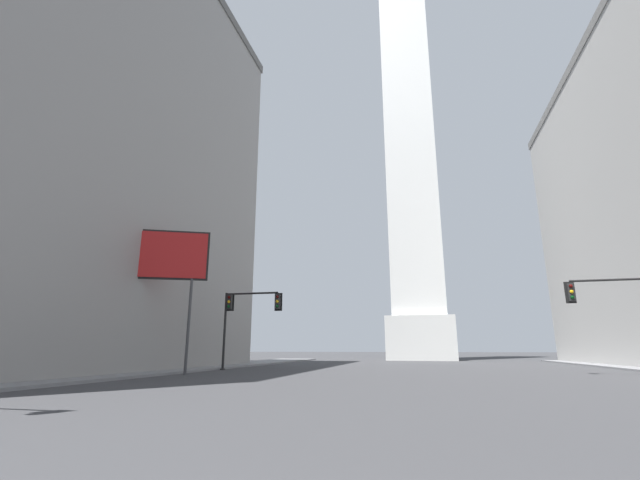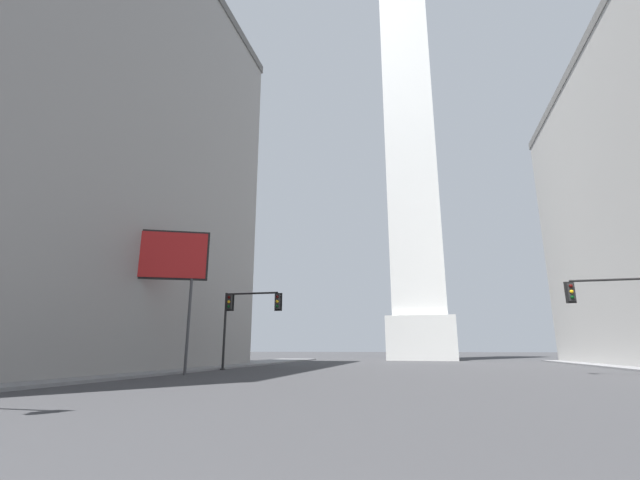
{
  "view_description": "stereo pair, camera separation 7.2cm",
  "coord_description": "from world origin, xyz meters",
  "px_view_note": "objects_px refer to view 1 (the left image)",
  "views": [
    {
      "loc": [
        0.44,
        -0.9,
        1.52
      ],
      "look_at": [
        -7.69,
        33.31,
        10.46
      ],
      "focal_mm": 24.0,
      "sensor_mm": 36.0,
      "label": 1
    },
    {
      "loc": [
        0.51,
        -0.88,
        1.52
      ],
      "look_at": [
        -7.69,
        33.31,
        10.46
      ],
      "focal_mm": 24.0,
      "sensor_mm": 36.0,
      "label": 2
    }
  ],
  "objects_px": {
    "traffic_light_mid_left": "(244,310)",
    "billboard_sign": "(162,259)",
    "traffic_light_mid_right": "(632,300)",
    "obelisk": "(408,109)"
  },
  "relations": [
    {
      "from": "traffic_light_mid_left",
      "to": "billboard_sign",
      "type": "xyz_separation_m",
      "value": [
        -2.71,
        -6.92,
        2.69
      ]
    },
    {
      "from": "obelisk",
      "to": "billboard_sign",
      "type": "xyz_separation_m",
      "value": [
        -15.25,
        -39.0,
        -31.4
      ]
    },
    {
      "from": "obelisk",
      "to": "traffic_light_mid_right",
      "type": "height_order",
      "value": "obelisk"
    },
    {
      "from": "billboard_sign",
      "to": "obelisk",
      "type": "bearing_deg",
      "value": 68.65
    },
    {
      "from": "traffic_light_mid_left",
      "to": "billboard_sign",
      "type": "relative_size",
      "value": 0.64
    },
    {
      "from": "traffic_light_mid_left",
      "to": "traffic_light_mid_right",
      "type": "height_order",
      "value": "traffic_light_mid_left"
    },
    {
      "from": "obelisk",
      "to": "billboard_sign",
      "type": "distance_m",
      "value": 52.34
    },
    {
      "from": "obelisk",
      "to": "traffic_light_mid_left",
      "type": "relative_size",
      "value": 14.11
    },
    {
      "from": "traffic_light_mid_right",
      "to": "billboard_sign",
      "type": "height_order",
      "value": "billboard_sign"
    },
    {
      "from": "traffic_light_mid_right",
      "to": "billboard_sign",
      "type": "xyz_separation_m",
      "value": [
        -27.77,
        -5.69,
        2.67
      ]
    }
  ]
}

